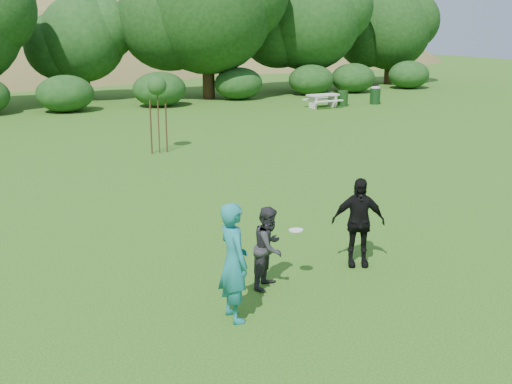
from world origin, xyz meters
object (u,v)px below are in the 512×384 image
at_px(player_teal, 234,262).
at_px(sapling, 157,88).
at_px(picnic_table, 323,99).
at_px(trash_can_lidded, 375,95).
at_px(trash_can_near, 343,98).
at_px(player_black, 358,222).
at_px(player_grey, 269,247).

bearing_deg(player_teal, sapling, -12.65).
relative_size(player_teal, sapling, 0.71).
distance_m(player_teal, picnic_table, 26.78).
bearing_deg(trash_can_lidded, trash_can_near, 176.34).
bearing_deg(trash_can_near, picnic_table, -178.79).
bearing_deg(trash_can_near, sapling, -150.98).
relative_size(player_teal, player_black, 1.11).
distance_m(player_teal, player_grey, 1.50).
bearing_deg(sapling, player_black, -91.61).
bearing_deg(trash_can_near, trash_can_lidded, -3.66).
height_order(player_black, sapling, sapling).
xyz_separation_m(player_teal, trash_can_lidded, (19.75, 21.26, -0.47)).
bearing_deg(player_grey, player_black, -34.56).
relative_size(sapling, picnic_table, 1.58).
bearing_deg(sapling, trash_can_lidded, 25.14).
bearing_deg(player_black, sapling, 115.83).
relative_size(player_teal, picnic_table, 1.12).
bearing_deg(trash_can_near, player_teal, -129.32).
height_order(picnic_table, trash_can_lidded, trash_can_lidded).
height_order(player_grey, trash_can_near, player_grey).
bearing_deg(player_black, picnic_table, 85.19).
relative_size(player_black, trash_can_lidded, 1.74).
bearing_deg(player_grey, trash_can_near, 14.05).
relative_size(player_black, picnic_table, 1.02).
xyz_separation_m(trash_can_near, sapling, (-13.89, -7.70, 1.97)).
bearing_deg(sapling, trash_can_near, 29.02).
height_order(sapling, picnic_table, sapling).
relative_size(trash_can_near, sapling, 0.32).
xyz_separation_m(player_black, picnic_table, (12.85, 20.37, -0.40)).
height_order(player_grey, trash_can_lidded, player_grey).
relative_size(player_grey, player_black, 0.85).
distance_m(sapling, trash_can_lidded, 17.90).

